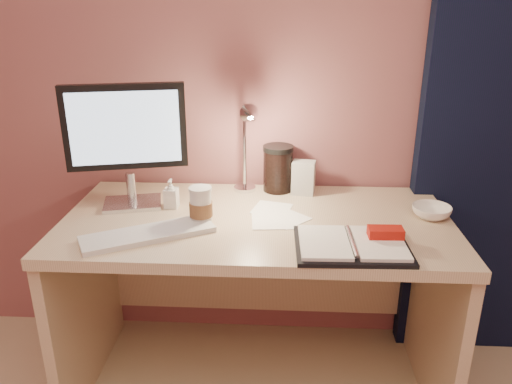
# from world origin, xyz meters

# --- Properties ---
(room) EXTENTS (3.50, 3.50, 3.50)m
(room) POSITION_xyz_m (0.95, 1.69, 1.14)
(room) COLOR #C6B28E
(room) RESTS_ON ground
(desk) EXTENTS (1.40, 0.70, 0.73)m
(desk) POSITION_xyz_m (0.00, 1.45, 0.50)
(desk) COLOR beige
(desk) RESTS_ON ground
(monitor) EXTENTS (0.43, 0.20, 0.46)m
(monitor) POSITION_xyz_m (-0.48, 1.47, 1.01)
(monitor) COLOR silver
(monitor) RESTS_ON desk
(keyboard) EXTENTS (0.45, 0.32, 0.02)m
(keyboard) POSITION_xyz_m (-0.35, 1.21, 0.74)
(keyboard) COLOR silver
(keyboard) RESTS_ON desk
(planner) EXTENTS (0.36, 0.28, 0.06)m
(planner) POSITION_xyz_m (0.32, 1.17, 0.74)
(planner) COLOR black
(planner) RESTS_ON desk
(paper_a) EXTENTS (0.17, 0.17, 0.00)m
(paper_a) POSITION_xyz_m (0.06, 1.36, 0.73)
(paper_a) COLOR white
(paper_a) RESTS_ON desk
(paper_b) EXTENTS (0.16, 0.16, 0.00)m
(paper_b) POSITION_xyz_m (0.05, 1.47, 0.73)
(paper_b) COLOR white
(paper_b) RESTS_ON desk
(paper_c) EXTENTS (0.20, 0.20, 0.00)m
(paper_c) POSITION_xyz_m (0.10, 1.38, 0.73)
(paper_c) COLOR white
(paper_c) RESTS_ON desk
(coffee_cup) EXTENTS (0.08, 0.08, 0.13)m
(coffee_cup) POSITION_xyz_m (-0.19, 1.33, 0.79)
(coffee_cup) COLOR silver
(coffee_cup) RESTS_ON desk
(bowl) EXTENTS (0.14, 0.14, 0.04)m
(bowl) POSITION_xyz_m (0.63, 1.42, 0.75)
(bowl) COLOR white
(bowl) RESTS_ON desk
(lotion_bottle) EXTENTS (0.05, 0.05, 0.11)m
(lotion_bottle) POSITION_xyz_m (-0.33, 1.46, 0.79)
(lotion_bottle) COLOR silver
(lotion_bottle) RESTS_ON desk
(dark_jar) EXTENTS (0.12, 0.12, 0.17)m
(dark_jar) POSITION_xyz_m (0.07, 1.67, 0.81)
(dark_jar) COLOR black
(dark_jar) RESTS_ON desk
(product_box) EXTENTS (0.10, 0.08, 0.13)m
(product_box) POSITION_xyz_m (0.17, 1.64, 0.80)
(product_box) COLOR beige
(product_box) RESTS_ON desk
(desk_lamp) EXTENTS (0.12, 0.24, 0.39)m
(desk_lamp) POSITION_xyz_m (-0.09, 1.57, 0.97)
(desk_lamp) COLOR silver
(desk_lamp) RESTS_ON desk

